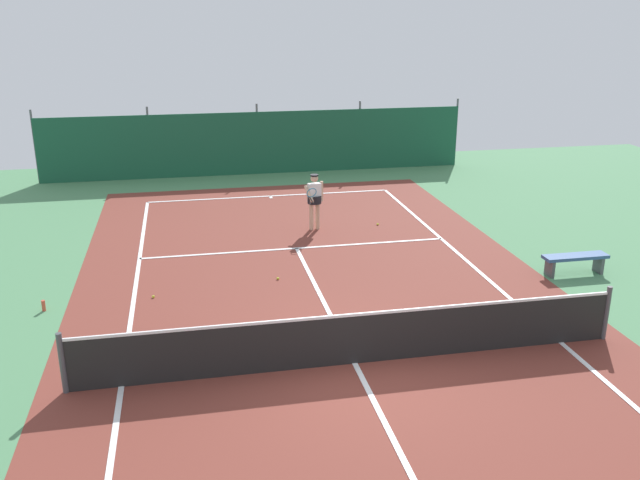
{
  "coord_description": "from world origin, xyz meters",
  "views": [
    {
      "loc": [
        -2.8,
        -10.73,
        6.14
      ],
      "look_at": [
        0.24,
        4.39,
        0.9
      ],
      "focal_mm": 38.4,
      "sensor_mm": 36.0,
      "label": 1
    }
  ],
  "objects_px": {
    "tennis_net": "(355,338)",
    "tennis_ball_by_sideline": "(378,224)",
    "tennis_player": "(314,198)",
    "water_bottle": "(44,306)",
    "tennis_ball_near_player": "(278,278)",
    "parked_car": "(236,139)",
    "courtside_bench": "(575,259)",
    "tennis_ball_midcourt": "(153,297)"
  },
  "relations": [
    {
      "from": "tennis_net",
      "to": "tennis_ball_by_sideline",
      "type": "height_order",
      "value": "tennis_net"
    },
    {
      "from": "tennis_player",
      "to": "water_bottle",
      "type": "distance_m",
      "value": 8.12
    },
    {
      "from": "tennis_ball_by_sideline",
      "to": "water_bottle",
      "type": "xyz_separation_m",
      "value": [
        -8.67,
        -4.46,
        0.09
      ]
    },
    {
      "from": "tennis_ball_near_player",
      "to": "water_bottle",
      "type": "bearing_deg",
      "value": -171.56
    },
    {
      "from": "tennis_ball_near_player",
      "to": "parked_car",
      "type": "relative_size",
      "value": 0.02
    },
    {
      "from": "tennis_player",
      "to": "parked_car",
      "type": "height_order",
      "value": "parked_car"
    },
    {
      "from": "tennis_player",
      "to": "courtside_bench",
      "type": "distance_m",
      "value": 7.28
    },
    {
      "from": "tennis_player",
      "to": "parked_car",
      "type": "distance_m",
      "value": 10.43
    },
    {
      "from": "tennis_net",
      "to": "courtside_bench",
      "type": "distance_m",
      "value": 7.1
    },
    {
      "from": "tennis_net",
      "to": "water_bottle",
      "type": "relative_size",
      "value": 42.17
    },
    {
      "from": "tennis_player",
      "to": "water_bottle",
      "type": "relative_size",
      "value": 6.83
    },
    {
      "from": "tennis_net",
      "to": "water_bottle",
      "type": "bearing_deg",
      "value": 149.38
    },
    {
      "from": "tennis_net",
      "to": "tennis_ball_near_player",
      "type": "relative_size",
      "value": 153.33
    },
    {
      "from": "tennis_ball_near_player",
      "to": "water_bottle",
      "type": "xyz_separation_m",
      "value": [
        -5.15,
        -0.76,
        0.09
      ]
    },
    {
      "from": "tennis_player",
      "to": "tennis_net",
      "type": "bearing_deg",
      "value": 70.45
    },
    {
      "from": "tennis_ball_by_sideline",
      "to": "tennis_net",
      "type": "bearing_deg",
      "value": -108.79
    },
    {
      "from": "parked_car",
      "to": "water_bottle",
      "type": "height_order",
      "value": "parked_car"
    },
    {
      "from": "tennis_net",
      "to": "tennis_ball_midcourt",
      "type": "height_order",
      "value": "tennis_net"
    },
    {
      "from": "tennis_player",
      "to": "tennis_ball_by_sideline",
      "type": "height_order",
      "value": "tennis_player"
    },
    {
      "from": "tennis_player",
      "to": "tennis_ball_midcourt",
      "type": "height_order",
      "value": "tennis_player"
    },
    {
      "from": "tennis_net",
      "to": "tennis_player",
      "type": "distance_m",
      "value": 8.01
    },
    {
      "from": "tennis_ball_by_sideline",
      "to": "courtside_bench",
      "type": "relative_size",
      "value": 0.04
    },
    {
      "from": "tennis_net",
      "to": "tennis_ball_near_player",
      "type": "height_order",
      "value": "tennis_net"
    },
    {
      "from": "tennis_net",
      "to": "parked_car",
      "type": "xyz_separation_m",
      "value": [
        -0.61,
        18.3,
        0.33
      ]
    },
    {
      "from": "tennis_ball_near_player",
      "to": "tennis_ball_midcourt",
      "type": "bearing_deg",
      "value": -169.74
    },
    {
      "from": "tennis_player",
      "to": "tennis_ball_near_player",
      "type": "xyz_separation_m",
      "value": [
        -1.6,
        -3.67,
        -0.93
      ]
    },
    {
      "from": "tennis_ball_near_player",
      "to": "tennis_ball_by_sideline",
      "type": "xyz_separation_m",
      "value": [
        3.52,
        3.69,
        0.0
      ]
    },
    {
      "from": "tennis_ball_midcourt",
      "to": "parked_car",
      "type": "distance_m",
      "value": 14.87
    },
    {
      "from": "water_bottle",
      "to": "tennis_ball_by_sideline",
      "type": "bearing_deg",
      "value": 27.2
    },
    {
      "from": "tennis_player",
      "to": "tennis_ball_by_sideline",
      "type": "distance_m",
      "value": 2.14
    },
    {
      "from": "tennis_ball_by_sideline",
      "to": "water_bottle",
      "type": "bearing_deg",
      "value": -152.8
    },
    {
      "from": "tennis_ball_by_sideline",
      "to": "tennis_ball_midcourt",
      "type": "bearing_deg",
      "value": -146.64
    },
    {
      "from": "water_bottle",
      "to": "courtside_bench",
      "type": "bearing_deg",
      "value": -1.3
    },
    {
      "from": "tennis_ball_by_sideline",
      "to": "courtside_bench",
      "type": "distance_m",
      "value": 5.95
    },
    {
      "from": "tennis_ball_near_player",
      "to": "courtside_bench",
      "type": "height_order",
      "value": "courtside_bench"
    },
    {
      "from": "tennis_ball_near_player",
      "to": "water_bottle",
      "type": "relative_size",
      "value": 0.28
    },
    {
      "from": "water_bottle",
      "to": "tennis_ball_near_player",
      "type": "bearing_deg",
      "value": 8.44
    },
    {
      "from": "tennis_player",
      "to": "tennis_ball_by_sideline",
      "type": "bearing_deg",
      "value": 166.84
    },
    {
      "from": "tennis_ball_midcourt",
      "to": "tennis_ball_by_sideline",
      "type": "bearing_deg",
      "value": 33.36
    },
    {
      "from": "tennis_net",
      "to": "tennis_player",
      "type": "xyz_separation_m",
      "value": [
        0.79,
        7.96,
        0.45
      ]
    },
    {
      "from": "courtside_bench",
      "to": "water_bottle",
      "type": "relative_size",
      "value": 6.67
    },
    {
      "from": "tennis_ball_midcourt",
      "to": "courtside_bench",
      "type": "height_order",
      "value": "courtside_bench"
    }
  ]
}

